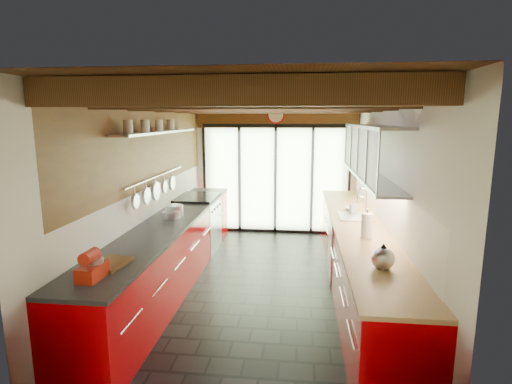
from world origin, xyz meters
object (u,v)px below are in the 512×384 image
at_px(bowl, 351,209).
at_px(kettle, 383,257).
at_px(stand_mixer, 92,267).
at_px(soap_bottle, 353,207).
at_px(paper_towel, 367,226).

bearing_deg(bowl, kettle, -90.00).
distance_m(stand_mixer, soap_bottle, 3.72).
bearing_deg(bowl, stand_mixer, -131.18).
xyz_separation_m(kettle, bowl, (0.00, 2.38, -0.09)).
distance_m(paper_towel, soap_bottle, 1.24).
bearing_deg(stand_mixer, kettle, 11.57).
bearing_deg(stand_mixer, paper_towel, 30.17).
bearing_deg(bowl, soap_bottle, -90.00).
relative_size(kettle, paper_towel, 0.76).
relative_size(stand_mixer, kettle, 1.12).
bearing_deg(kettle, soap_bottle, 90.00).
bearing_deg(soap_bottle, bowl, 90.00).
distance_m(kettle, soap_bottle, 2.20).
bearing_deg(paper_towel, soap_bottle, 90.00).
distance_m(stand_mixer, bowl, 3.86).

